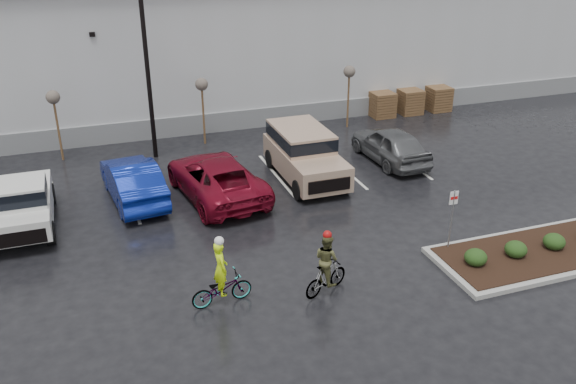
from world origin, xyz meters
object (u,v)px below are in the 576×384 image
object	(u,v)px
lamppost	(144,30)
car_blue	(133,180)
suv_tan	(306,156)
pallet_stack_c	(438,98)
car_grey	(390,144)
sapling_west	(54,101)
car_red	(216,177)
pickup_white	(21,199)
cyclist_hivis	(221,283)
fire_lane_sign	(452,213)
sapling_east	(349,75)
pallet_stack_a	(382,104)
cyclist_olive	(326,270)
pallet_stack_b	(410,101)
sapling_mid	(202,88)

from	to	relation	value
lamppost	car_blue	world-z (taller)	lamppost
car_blue	suv_tan	bearing A→B (deg)	171.17
pallet_stack_c	suv_tan	xyz separation A→B (m)	(-10.47, -6.63, 0.35)
pallet_stack_c	car_grey	size ratio (longest dim) A/B	0.29
sapling_west	car_red	bearing A→B (deg)	-47.06
car_red	car_grey	bearing A→B (deg)	179.56
pickup_white	cyclist_hivis	xyz separation A→B (m)	(5.49, -7.06, -0.31)
fire_lane_sign	suv_tan	size ratio (longest dim) A/B	0.43
lamppost	sapling_east	distance (m)	10.48
sapling_west	pickup_white	world-z (taller)	sapling_west
sapling_west	sapling_east	size ratio (longest dim) A/B	1.00
pallet_stack_a	car_red	distance (m)	12.95
pallet_stack_a	fire_lane_sign	world-z (taller)	fire_lane_sign
pallet_stack_c	cyclist_olive	world-z (taller)	cyclist_olive
pallet_stack_b	cyclist_hivis	bearing A→B (deg)	-134.78
pallet_stack_b	fire_lane_sign	world-z (taller)	fire_lane_sign
sapling_west	pallet_stack_b	xyz separation A→B (m)	(18.20, 1.00, -2.05)
car_red	cyclist_olive	size ratio (longest dim) A/B	2.83
lamppost	fire_lane_sign	xyz separation A→B (m)	(7.80, -11.80, -4.28)
pallet_stack_c	car_red	distance (m)	16.00
lamppost	cyclist_hivis	bearing A→B (deg)	-89.40
pallet_stack_a	pallet_stack_b	xyz separation A→B (m)	(1.70, 0.00, 0.00)
car_grey	cyclist_hivis	size ratio (longest dim) A/B	2.15
pallet_stack_c	cyclist_olive	xyz separation A→B (m)	(-12.88, -14.64, 0.08)
car_red	car_grey	world-z (taller)	car_red
pallet_stack_a	car_red	world-z (taller)	car_red
pallet_stack_b	pallet_stack_c	bearing A→B (deg)	0.00
fire_lane_sign	car_red	distance (m)	9.13
pallet_stack_c	sapling_mid	bearing A→B (deg)	-175.76
fire_lane_sign	sapling_east	bearing A→B (deg)	80.25
pallet_stack_a	pallet_stack_b	world-z (taller)	same
pallet_stack_a	car_blue	xyz separation A→B (m)	(-13.93, -6.32, 0.13)
pallet_stack_b	suv_tan	size ratio (longest dim) A/B	0.26
pickup_white	suv_tan	bearing A→B (deg)	2.55
pallet_stack_b	car_red	bearing A→B (deg)	-150.59
pallet_stack_b	fire_lane_sign	distance (m)	15.23
sapling_west	sapling_mid	world-z (taller)	same
pallet_stack_b	cyclist_olive	bearing A→B (deg)	-127.12
lamppost	pallet_stack_c	size ratio (longest dim) A/B	6.83
pallet_stack_c	cyclist_hivis	size ratio (longest dim) A/B	0.63
car_blue	cyclist_olive	distance (m)	9.48
car_red	suv_tan	size ratio (longest dim) A/B	1.13
lamppost	pallet_stack_a	distance (m)	13.61
car_blue	car_red	world-z (taller)	car_blue
lamppost	sapling_east	world-z (taller)	lamppost
car_grey	pallet_stack_c	bearing A→B (deg)	-138.27
car_blue	cyclist_hivis	bearing A→B (deg)	94.96
fire_lane_sign	pallet_stack_b	bearing A→B (deg)	65.12
car_blue	pallet_stack_a	bearing A→B (deg)	-161.85
car_red	cyclist_hivis	distance (m)	7.27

